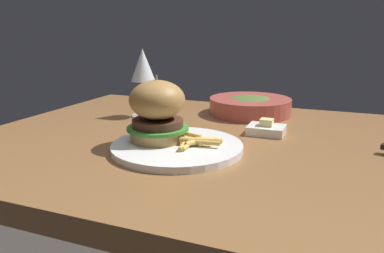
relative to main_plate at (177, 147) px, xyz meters
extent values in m
cube|color=brown|center=(0.07, 0.10, -0.03)|extent=(1.13, 0.80, 0.04)
cylinder|color=brown|center=(-0.43, 0.45, -0.40)|extent=(0.06, 0.06, 0.70)
cylinder|color=white|center=(0.00, 0.00, 0.00)|extent=(0.26, 0.26, 0.01)
cylinder|color=tan|center=(-0.05, 0.01, 0.02)|extent=(0.11, 0.11, 0.02)
cylinder|color=#38842D|center=(-0.05, 0.01, 0.03)|extent=(0.13, 0.13, 0.01)
cylinder|color=#4C2D1E|center=(-0.05, 0.01, 0.04)|extent=(0.10, 0.10, 0.02)
ellipsoid|color=#A97A41|center=(-0.05, 0.01, 0.09)|extent=(0.11, 0.11, 0.08)
cylinder|color=#CCB78C|center=(-0.05, 0.01, 0.12)|extent=(0.00, 0.00, 0.05)
cylinder|color=#E0B251|center=(0.03, -0.01, 0.01)|extent=(0.01, 0.06, 0.01)
cylinder|color=#EABC5B|center=(0.05, 0.03, 0.01)|extent=(0.06, 0.02, 0.01)
cylinder|color=#EABC5B|center=(0.05, 0.01, 0.02)|extent=(0.05, 0.06, 0.01)
cylinder|color=#EABC5B|center=(0.01, 0.03, 0.02)|extent=(0.06, 0.03, 0.01)
cylinder|color=#EABC5B|center=(0.05, 0.02, 0.02)|extent=(0.06, 0.03, 0.01)
cylinder|color=#EABC5B|center=(0.04, 0.00, 0.02)|extent=(0.07, 0.03, 0.01)
cylinder|color=#E0B251|center=(0.02, -0.01, 0.01)|extent=(0.02, 0.07, 0.01)
cylinder|color=#E0B251|center=(0.04, 0.02, 0.01)|extent=(0.04, 0.04, 0.01)
cylinder|color=#EABC5B|center=(0.04, 0.02, 0.01)|extent=(0.03, 0.05, 0.01)
cylinder|color=gold|center=(0.06, 0.00, 0.02)|extent=(0.06, 0.02, 0.01)
cylinder|color=silver|center=(-0.21, 0.24, -0.01)|extent=(0.07, 0.07, 0.00)
cylinder|color=silver|center=(-0.21, 0.24, 0.04)|extent=(0.01, 0.01, 0.09)
cone|color=silver|center=(-0.21, 0.24, 0.13)|extent=(0.07, 0.07, 0.09)
cube|color=white|center=(0.14, 0.18, 0.00)|extent=(0.08, 0.07, 0.02)
cube|color=#F4E58C|center=(0.14, 0.18, 0.02)|extent=(0.03, 0.03, 0.02)
cylinder|color=#B24C42|center=(0.06, 0.37, 0.02)|extent=(0.23, 0.23, 0.05)
ellipsoid|color=#4C662D|center=(0.06, 0.37, 0.03)|extent=(0.13, 0.13, 0.02)
camera|label=1|loc=(0.29, -0.65, 0.23)|focal=35.00mm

